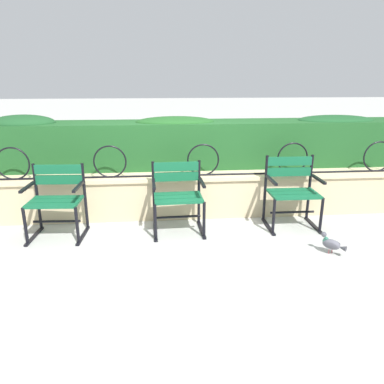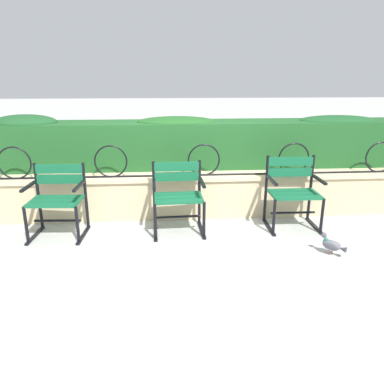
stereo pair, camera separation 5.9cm
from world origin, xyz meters
name	(u,v)px [view 1 (the left image)]	position (x,y,z in m)	size (l,w,h in m)	color
ground_plane	(193,239)	(0.00, 0.00, 0.00)	(60.00, 60.00, 0.00)	#ADADA8
stone_wall	(187,195)	(0.00, 0.78, 0.29)	(8.33, 0.41, 0.58)	#C6B289
iron_arch_fence	(163,163)	(-0.33, 0.71, 0.75)	(7.77, 0.02, 0.42)	black
hedge_row	(183,142)	(-0.02, 1.31, 0.92)	(8.16, 0.70, 0.75)	#1E5123
park_chair_left	(57,198)	(-1.57, 0.28, 0.46)	(0.64, 0.55, 0.84)	#145B38
park_chair_centre	(178,194)	(-0.16, 0.30, 0.46)	(0.62, 0.54, 0.84)	#145B38
park_chair_right	(292,190)	(1.27, 0.33, 0.47)	(0.63, 0.53, 0.87)	#145B38
pigeon_near_chairs	(332,244)	(1.45, -0.49, 0.11)	(0.23, 0.23, 0.22)	#5B5B66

